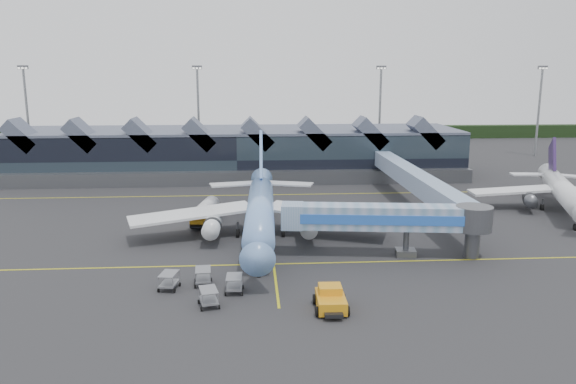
{
  "coord_description": "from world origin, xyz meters",
  "views": [
    {
      "loc": [
        -2.37,
        -67.34,
        20.98
      ],
      "look_at": [
        2.61,
        6.87,
        5.0
      ],
      "focal_mm": 35.0,
      "sensor_mm": 36.0,
      "label": 1
    }
  ],
  "objects": [
    {
      "name": "pushback_tug",
      "position": [
        4.62,
        -20.52,
        0.92
      ],
      "size": [
        3.06,
        4.73,
        2.06
      ],
      "rotation": [
        0.0,
        0.0,
        -0.03
      ],
      "color": "orange",
      "rests_on": "ground"
    },
    {
      "name": "main_airliner",
      "position": [
        -1.24,
        2.96,
        3.72
      ],
      "size": [
        34.3,
        39.4,
        12.67
      ],
      "rotation": [
        0.0,
        0.0,
        -0.03
      ],
      "color": "#6E9ADE",
      "rests_on": "ground"
    },
    {
      "name": "regional_jet",
      "position": [
        45.16,
        13.55,
        3.31
      ],
      "size": [
        26.37,
        29.5,
        10.43
      ],
      "rotation": [
        0.0,
        0.0,
        -0.35
      ],
      "color": "silver",
      "rests_on": "ground"
    },
    {
      "name": "baggage_carts",
      "position": [
        -7.08,
        -15.81,
        0.93
      ],
      "size": [
        8.28,
        7.97,
        1.66
      ],
      "rotation": [
        0.0,
        0.0,
        -0.03
      ],
      "color": "gray",
      "rests_on": "ground"
    },
    {
      "name": "fuel_truck",
      "position": [
        -8.79,
        10.2,
        1.76
      ],
      "size": [
        3.83,
        9.43,
        3.13
      ],
      "rotation": [
        0.0,
        0.0,
        -0.17
      ],
      "color": "black",
      "rests_on": "ground"
    },
    {
      "name": "ground",
      "position": [
        0.0,
        0.0,
        0.0
      ],
      "size": [
        260.0,
        260.0,
        0.0
      ],
      "primitive_type": "plane",
      "color": "#252527",
      "rests_on": "ground"
    },
    {
      "name": "jet_bridge",
      "position": [
        14.46,
        -6.18,
        4.44
      ],
      "size": [
        24.0,
        6.25,
        6.17
      ],
      "rotation": [
        0.0,
        0.0,
        -0.12
      ],
      "color": "#6C93B5",
      "rests_on": "ground"
    },
    {
      "name": "tree_line_far",
      "position": [
        0.0,
        110.0,
        2.0
      ],
      "size": [
        260.0,
        4.0,
        4.0
      ],
      "primitive_type": "cube",
      "color": "black",
      "rests_on": "ground"
    },
    {
      "name": "light_masts",
      "position": [
        21.0,
        62.8,
        12.49
      ],
      "size": [
        132.4,
        42.56,
        22.45
      ],
      "color": "gray",
      "rests_on": "ground"
    },
    {
      "name": "terminal",
      "position": [
        -5.07,
        47.35,
        4.88
      ],
      "size": [
        90.0,
        22.25,
        12.52
      ],
      "color": "black",
      "rests_on": "ground"
    },
    {
      "name": "taxi_stripes",
      "position": [
        0.0,
        10.0,
        0.01
      ],
      "size": [
        120.0,
        60.0,
        0.01
      ],
      "color": "gold",
      "rests_on": "ground"
    }
  ]
}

